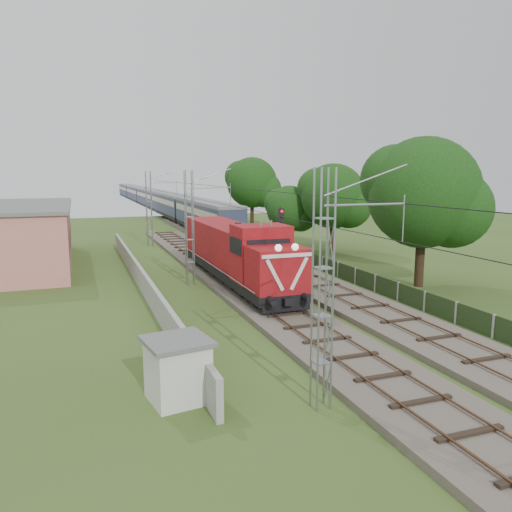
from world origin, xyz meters
name	(u,v)px	position (x,y,z in m)	size (l,w,h in m)	color
ground	(301,329)	(0.00, 0.00, 0.00)	(140.00, 140.00, 0.00)	#384D1D
track_main	(254,294)	(0.00, 7.00, 0.18)	(4.20, 70.00, 0.45)	#6B6054
track_side	(258,258)	(5.00, 20.00, 0.18)	(4.20, 80.00, 0.45)	#6B6054
catenary	(190,228)	(-2.95, 12.00, 4.05)	(3.31, 70.00, 8.00)	gray
boundary_wall	(140,277)	(-6.50, 12.00, 0.75)	(0.25, 40.00, 1.50)	#9E9E99
station_building	(19,235)	(-15.00, 24.00, 2.63)	(8.40, 20.40, 5.22)	tan
fence	(398,292)	(8.00, 3.00, 0.60)	(0.12, 32.00, 1.20)	black
locomotive	(236,252)	(0.00, 10.76, 2.36)	(3.21, 18.30, 4.65)	black
coach_rake	(151,197)	(5.00, 87.23, 2.63)	(3.20, 119.58, 3.70)	black
signal_post	(281,231)	(3.37, 10.75, 3.71)	(0.59, 0.46, 5.39)	black
relay_hut	(178,369)	(-7.40, -5.82, 1.12)	(2.46, 2.46, 2.21)	silver
tree_a	(425,194)	(11.93, 5.98, 6.40)	(7.91, 7.54, 10.26)	#322014
tree_b	(334,197)	(13.76, 21.99, 5.47)	(6.76, 6.44, 8.76)	#322014
tree_c	(290,209)	(10.59, 25.51, 4.07)	(5.04, 4.80, 6.54)	#322014
tree_d	(253,183)	(14.37, 47.79, 6.31)	(7.80, 7.43, 10.11)	#322014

